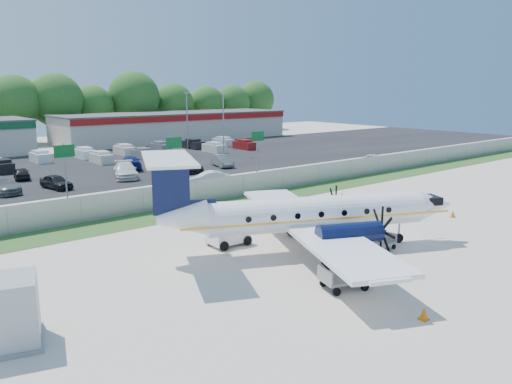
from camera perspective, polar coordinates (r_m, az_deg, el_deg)
ground at (r=32.65m, az=6.71°, el=-5.63°), size 170.00×170.00×0.00m
grass_verge at (r=41.56m, az=-5.24°, el=-1.79°), size 170.00×4.00×0.02m
access_road at (r=47.39m, az=-9.99°, el=-0.22°), size 170.00×8.00×0.02m
parking_lot at (r=66.26m, az=-18.96°, el=2.71°), size 170.00×32.00×0.02m
perimeter_fence at (r=42.98m, az=-6.76°, el=-0.01°), size 120.00×0.06×1.99m
building_east at (r=96.86m, az=-9.14°, el=7.44°), size 44.40×12.40×5.24m
sign_left at (r=47.17m, az=-21.02°, el=3.56°), size 1.80×0.26×5.00m
sign_mid at (r=51.63m, az=-9.36°, el=4.83°), size 1.80×0.26×5.00m
sign_right at (r=57.86m, az=0.15°, el=5.72°), size 1.80×0.26×5.00m
light_pole_ne at (r=73.31m, az=-3.75°, el=8.25°), size 0.90×0.35×9.09m
light_pole_se at (r=81.64m, az=-7.88°, el=8.52°), size 0.90×0.35×9.09m
tree_line at (r=98.66m, az=-25.95°, el=4.94°), size 112.00×6.00×14.00m
aircraft at (r=30.23m, az=6.27°, el=-2.45°), size 19.37×18.79×6.03m
pushback_tug at (r=31.65m, az=-2.99°, el=-4.89°), size 2.52×1.81×1.35m
baggage_cart_near at (r=25.30m, az=10.04°, el=-9.65°), size 2.59×1.97×1.20m
baggage_cart_far at (r=31.65m, az=14.17°, el=-5.65°), size 1.87×1.22×0.93m
service_container at (r=21.75m, az=-26.57°, el=-12.44°), size 3.02×3.02×2.70m
cone_nose at (r=41.17m, az=21.58°, el=-2.36°), size 0.38×0.38×0.54m
cone_port_wing at (r=23.09m, az=18.65°, el=-13.03°), size 0.41×0.41×0.58m
cone_starboard_wing at (r=32.48m, az=-3.51°, el=-5.17°), size 0.39×0.39×0.55m
road_car_mid at (r=50.87m, az=-5.44°, el=0.71°), size 4.74×3.23×1.48m
road_car_east at (r=66.31m, az=13.19°, el=3.04°), size 5.49×3.88×1.39m
parked_car_a at (r=52.66m, az=-27.09°, el=-0.16°), size 3.06×5.56×1.53m
parked_car_b at (r=52.92m, az=-21.82°, el=0.34°), size 2.46×4.35×1.40m
parked_car_c at (r=56.94m, az=-14.67°, el=1.56°), size 4.29×6.30×1.69m
parked_car_d at (r=59.27m, az=-8.51°, el=2.21°), size 4.31×6.20×1.67m
parked_car_e at (r=63.26m, az=-3.93°, el=2.91°), size 2.67×4.87×1.52m
parked_car_f at (r=59.89m, az=-25.15°, el=1.31°), size 2.23×4.03×1.30m
parked_car_g at (r=63.02m, az=-14.08°, el=2.55°), size 3.99×5.90×1.59m
far_parking_rows at (r=70.93m, az=-20.38°, el=3.17°), size 56.00×10.00×1.60m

